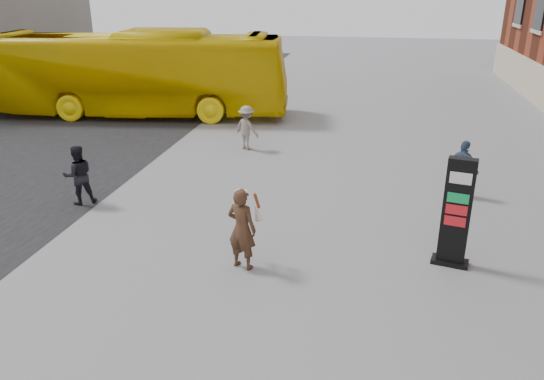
% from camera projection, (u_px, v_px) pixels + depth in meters
% --- Properties ---
extents(ground, '(100.00, 100.00, 0.00)m').
position_uv_depth(ground, '(263.00, 279.00, 10.32)').
color(ground, '#9E9EA3').
extents(info_pylon, '(0.79, 0.51, 2.27)m').
position_uv_depth(info_pylon, '(456.00, 213.00, 10.48)').
color(info_pylon, black).
rests_on(info_pylon, ground).
extents(woman, '(0.77, 0.73, 1.70)m').
position_uv_depth(woman, '(242.00, 228.00, 10.46)').
color(woman, '#392715').
rests_on(woman, ground).
extents(bus, '(13.10, 4.50, 3.57)m').
position_uv_depth(bus, '(136.00, 73.00, 22.50)').
color(bus, '#E5C207').
rests_on(bus, road).
extents(pedestrian_a, '(0.96, 0.93, 1.56)m').
position_uv_depth(pedestrian_a, '(78.00, 175.00, 13.59)').
color(pedestrian_a, black).
rests_on(pedestrian_a, ground).
extents(pedestrian_b, '(1.13, 0.99, 1.51)m').
position_uv_depth(pedestrian_b, '(247.00, 128.00, 18.11)').
color(pedestrian_b, gray).
rests_on(pedestrian_b, ground).
extents(pedestrian_c, '(0.94, 0.87, 1.55)m').
position_uv_depth(pedestrian_c, '(463.00, 169.00, 14.06)').
color(pedestrian_c, '#39526D').
rests_on(pedestrian_c, ground).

